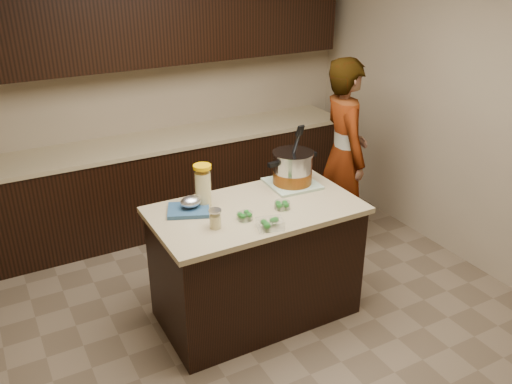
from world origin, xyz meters
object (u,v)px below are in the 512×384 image
at_px(lemonade_pitcher, 203,187).
at_px(island, 256,262).
at_px(stock_pot, 293,170).
at_px(person, 344,155).

bearing_deg(lemonade_pitcher, island, -33.62).
relative_size(island, lemonade_pitcher, 4.83).
relative_size(stock_pot, lemonade_pitcher, 1.47).
xyz_separation_m(stock_pot, lemonade_pitcher, (-0.73, -0.01, 0.02)).
relative_size(island, stock_pot, 3.29).
height_order(lemonade_pitcher, person, person).
distance_m(island, stock_pot, 0.74).
bearing_deg(stock_pot, person, 21.54).
relative_size(island, person, 0.84).
distance_m(lemonade_pitcher, person, 1.59).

